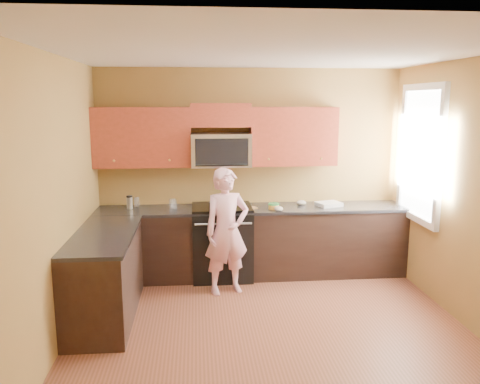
{
  "coord_description": "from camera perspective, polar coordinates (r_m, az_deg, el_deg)",
  "views": [
    {
      "loc": [
        -0.72,
        -4.34,
        2.27
      ],
      "look_at": [
        -0.2,
        1.3,
        1.2
      ],
      "focal_mm": 35.96,
      "sensor_mm": 36.0,
      "label": 1
    }
  ],
  "objects": [
    {
      "name": "glass_c",
      "position": [
        6.21,
        -7.86,
        -1.39
      ],
      "size": [
        0.08,
        0.08,
        0.12
      ],
      "primitive_type": "cylinder",
      "rotation": [
        0.0,
        0.0,
        0.19
      ],
      "color": "silver",
      "rests_on": "countertop_back"
    },
    {
      "name": "countertop_back",
      "position": [
        6.23,
        1.51,
        -2.02
      ],
      "size": [
        4.0,
        0.62,
        0.04
      ],
      "primitive_type": "cube",
      "color": "black",
      "rests_on": "cabinet_back_run"
    },
    {
      "name": "floor",
      "position": [
        4.95,
        3.85,
        -16.61
      ],
      "size": [
        4.0,
        4.0,
        0.0
      ],
      "primitive_type": "plane",
      "color": "brown",
      "rests_on": "ground"
    },
    {
      "name": "wall_back",
      "position": [
        6.45,
        1.2,
        2.49
      ],
      "size": [
        4.0,
        0.0,
        4.0
      ],
      "primitive_type": "plane",
      "rotation": [
        1.57,
        0.0,
        0.0
      ],
      "color": "olive",
      "rests_on": "ground"
    },
    {
      "name": "ceiling",
      "position": [
        4.42,
        4.3,
        16.25
      ],
      "size": [
        4.0,
        4.0,
        0.0
      ],
      "primitive_type": "plane",
      "rotation": [
        3.14,
        0.0,
        0.0
      ],
      "color": "white",
      "rests_on": "ground"
    },
    {
      "name": "window",
      "position": [
        6.2,
        20.66,
        4.27
      ],
      "size": [
        0.06,
        1.06,
        1.66
      ],
      "primitive_type": null,
      "color": "white",
      "rests_on": "wall_right"
    },
    {
      "name": "frying_pan",
      "position": [
        6.13,
        -2.42,
        -1.75
      ],
      "size": [
        0.29,
        0.5,
        0.06
      ],
      "primitive_type": null,
      "rotation": [
        0.0,
        0.0,
        -0.03
      ],
      "color": "black",
      "rests_on": "stove"
    },
    {
      "name": "upper_cab_left",
      "position": [
        6.27,
        -11.37,
        2.97
      ],
      "size": [
        1.22,
        0.33,
        0.75
      ],
      "primitive_type": null,
      "color": "maroon",
      "rests_on": "wall_back"
    },
    {
      "name": "upper_cab_right",
      "position": [
        6.36,
        6.22,
        3.22
      ],
      "size": [
        1.12,
        0.33,
        0.75
      ],
      "primitive_type": null,
      "color": "maroon",
      "rests_on": "wall_back"
    },
    {
      "name": "napkin_b",
      "position": [
        6.4,
        7.3,
        -1.27
      ],
      "size": [
        0.14,
        0.15,
        0.07
      ],
      "primitive_type": "ellipsoid",
      "rotation": [
        0.0,
        0.0,
        0.17
      ],
      "color": "silver",
      "rests_on": "countertop_back"
    },
    {
      "name": "stove",
      "position": [
        6.29,
        -2.14,
        -5.9
      ],
      "size": [
        0.76,
        0.65,
        0.95
      ],
      "primitive_type": null,
      "color": "black",
      "rests_on": "floor"
    },
    {
      "name": "cabinet_left_run",
      "position": [
        5.36,
        -15.7,
        -9.68
      ],
      "size": [
        0.6,
        1.6,
        0.88
      ],
      "primitive_type": "cube",
      "color": "black",
      "rests_on": "floor"
    },
    {
      "name": "wall_right",
      "position": [
        5.2,
        26.35,
        -0.61
      ],
      "size": [
        0.0,
        4.0,
        4.0
      ],
      "primitive_type": "plane",
      "rotation": [
        1.57,
        0.0,
        -1.57
      ],
      "color": "olive",
      "rests_on": "ground"
    },
    {
      "name": "upper_cab_over_mw",
      "position": [
        6.19,
        -2.33,
        9.11
      ],
      "size": [
        0.76,
        0.33,
        0.3
      ],
      "primitive_type": "cube",
      "color": "maroon",
      "rests_on": "wall_back"
    },
    {
      "name": "napkin_a",
      "position": [
        6.03,
        4.61,
        -1.99
      ],
      "size": [
        0.14,
        0.15,
        0.06
      ],
      "primitive_type": "ellipsoid",
      "rotation": [
        0.0,
        0.0,
        -0.27
      ],
      "color": "silver",
      "rests_on": "countertop_back"
    },
    {
      "name": "cabinet_back_run",
      "position": [
        6.35,
        1.47,
        -6.05
      ],
      "size": [
        4.0,
        0.6,
        0.88
      ],
      "primitive_type": "cube",
      "color": "black",
      "rests_on": "floor"
    },
    {
      "name": "travel_mug",
      "position": [
        6.32,
        -12.93,
        -1.93
      ],
      "size": [
        0.08,
        0.08,
        0.17
      ],
      "primitive_type": null,
      "rotation": [
        0.0,
        0.0,
        -0.02
      ],
      "color": "silver",
      "rests_on": "countertop_back"
    },
    {
      "name": "wall_left",
      "position": [
        4.62,
        -21.25,
        -1.53
      ],
      "size": [
        0.0,
        4.0,
        4.0
      ],
      "primitive_type": "plane",
      "rotation": [
        1.57,
        0.0,
        1.57
      ],
      "color": "olive",
      "rests_on": "ground"
    },
    {
      "name": "butter_tub",
      "position": [
        6.14,
        4.02,
        -2.03
      ],
      "size": [
        0.17,
        0.17,
        0.1
      ],
      "primitive_type": null,
      "rotation": [
        0.0,
        0.0,
        0.31
      ],
      "color": "#FFBC43",
      "rests_on": "countertop_back"
    },
    {
      "name": "toast_slice",
      "position": [
        6.16,
        1.48,
        -1.89
      ],
      "size": [
        0.14,
        0.14,
        0.01
      ],
      "primitive_type": "cube",
      "rotation": [
        0.0,
        0.0,
        0.33
      ],
      "color": "#B27F47",
      "rests_on": "countertop_back"
    },
    {
      "name": "dish_towel",
      "position": [
        6.41,
        10.49,
        -1.42
      ],
      "size": [
        0.36,
        0.32,
        0.05
      ],
      "primitive_type": "cube",
      "rotation": [
        0.0,
        0.0,
        0.31
      ],
      "color": "white",
      "rests_on": "countertop_back"
    },
    {
      "name": "wall_front",
      "position": [
        2.62,
        11.22,
        -10.09
      ],
      "size": [
        4.0,
        0.0,
        4.0
      ],
      "primitive_type": "plane",
      "rotation": [
        -1.57,
        0.0,
        0.0
      ],
      "color": "olive",
      "rests_on": "ground"
    },
    {
      "name": "woman",
      "position": [
        5.71,
        -1.58,
        -4.7
      ],
      "size": [
        0.64,
        0.51,
        1.51
      ],
      "primitive_type": "imported",
      "rotation": [
        0.0,
        0.0,
        0.31
      ],
      "color": "pink",
      "rests_on": "floor"
    },
    {
      "name": "countertop_left",
      "position": [
        5.22,
        -15.84,
        -4.94
      ],
      "size": [
        0.62,
        1.6,
        0.04
      ],
      "primitive_type": "cube",
      "color": "black",
      "rests_on": "cabinet_left_run"
    },
    {
      "name": "glass_b",
      "position": [
        6.21,
        -8.1,
        -1.4
      ],
      "size": [
        0.08,
        0.08,
        0.12
      ],
      "primitive_type": "cylinder",
      "rotation": [
        0.0,
        0.0,
        0.11
      ],
      "color": "silver",
      "rests_on": "countertop_back"
    },
    {
      "name": "microwave",
      "position": [
        6.2,
        -2.27,
        3.09
      ],
      "size": [
        0.76,
        0.4,
        0.42
      ],
      "primitive_type": null,
      "color": "silver",
      "rests_on": "wall_back"
    },
    {
      "name": "glass_a",
      "position": [
        6.42,
        -12.17,
        -1.14
      ],
      "size": [
        0.09,
        0.09,
        0.12
      ],
      "primitive_type": "cylinder",
      "rotation": [
        0.0,
        0.0,
        0.27
      ],
      "color": "silver",
      "rests_on": "countertop_back"
    }
  ]
}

